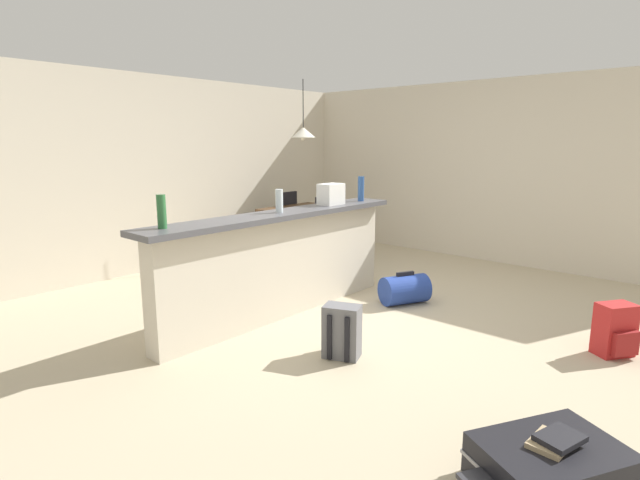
{
  "coord_description": "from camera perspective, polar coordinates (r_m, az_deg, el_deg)",
  "views": [
    {
      "loc": [
        -3.72,
        -2.83,
        1.66
      ],
      "look_at": [
        -0.01,
        0.44,
        0.68
      ],
      "focal_mm": 27.73,
      "sensor_mm": 36.0,
      "label": 1
    }
  ],
  "objects": [
    {
      "name": "ground_plane",
      "position": [
        4.97,
        3.93,
        -8.62
      ],
      "size": [
        13.0,
        13.0,
        0.05
      ],
      "primitive_type": "cube",
      "color": "#BCAD8E"
    },
    {
      "name": "wall_back",
      "position": [
        6.97,
        -16.4,
        7.41
      ],
      "size": [
        6.6,
        0.1,
        2.5
      ],
      "primitive_type": "cube",
      "color": "beige",
      "rests_on": "ground_plane"
    },
    {
      "name": "wall_right",
      "position": [
        7.47,
        16.7,
        7.62
      ],
      "size": [
        0.1,
        6.0,
        2.5
      ],
      "primitive_type": "cube",
      "color": "beige",
      "rests_on": "ground_plane"
    },
    {
      "name": "partition_half_wall",
      "position": [
        4.77,
        -4.42,
        -3.11
      ],
      "size": [
        2.8,
        0.2,
        0.96
      ],
      "primitive_type": "cube",
      "color": "beige",
      "rests_on": "ground_plane"
    },
    {
      "name": "bar_countertop",
      "position": [
        4.67,
        -4.51,
        2.92
      ],
      "size": [
        2.96,
        0.4,
        0.05
      ],
      "primitive_type": "cube",
      "color": "#4C4C51",
      "rests_on": "partition_half_wall"
    },
    {
      "name": "bottle_green",
      "position": [
        3.94,
        -17.82,
        3.14
      ],
      "size": [
        0.07,
        0.07,
        0.26
      ],
      "primitive_type": "cylinder",
      "color": "#2D6B38",
      "rests_on": "bar_countertop"
    },
    {
      "name": "bottle_clear",
      "position": [
        4.63,
        -4.73,
        4.52
      ],
      "size": [
        0.07,
        0.07,
        0.22
      ],
      "primitive_type": "cylinder",
      "color": "silver",
      "rests_on": "bar_countertop"
    },
    {
      "name": "bottle_blue",
      "position": [
        5.55,
        4.75,
        5.92
      ],
      "size": [
        0.07,
        0.07,
        0.28
      ],
      "primitive_type": "cylinder",
      "color": "#284C89",
      "rests_on": "bar_countertop"
    },
    {
      "name": "grocery_bag",
      "position": [
        5.21,
        1.27,
        5.31
      ],
      "size": [
        0.26,
        0.18,
        0.22
      ],
      "primitive_type": "cube",
      "color": "silver",
      "rests_on": "bar_countertop"
    },
    {
      "name": "dining_table",
      "position": [
        7.08,
        -1.98,
        2.99
      ],
      "size": [
        1.1,
        0.8,
        0.74
      ],
      "color": "#4C331E",
      "rests_on": "ground_plane"
    },
    {
      "name": "dining_chair_near_partition",
      "position": [
        6.78,
        1.37,
        1.5
      ],
      "size": [
        0.48,
        0.48,
        0.93
      ],
      "color": "black",
      "rests_on": "ground_plane"
    },
    {
      "name": "dining_chair_far_side",
      "position": [
        7.53,
        -4.34,
        2.45
      ],
      "size": [
        0.41,
        0.41,
        0.93
      ],
      "color": "black",
      "rests_on": "ground_plane"
    },
    {
      "name": "pendant_lamp",
      "position": [
        6.99,
        -1.94,
        12.31
      ],
      "size": [
        0.34,
        0.34,
        0.82
      ],
      "color": "black"
    },
    {
      "name": "suitcase_flat_black",
      "position": [
        2.88,
        24.99,
        -22.52
      ],
      "size": [
        0.88,
        0.77,
        0.22
      ],
      "color": "black",
      "rests_on": "ground_plane"
    },
    {
      "name": "backpack_red",
      "position": [
        4.59,
        30.93,
        -8.97
      ],
      "size": [
        0.34,
        0.33,
        0.42
      ],
      "color": "red",
      "rests_on": "ground_plane"
    },
    {
      "name": "backpack_grey",
      "position": [
        3.94,
        2.58,
        -10.55
      ],
      "size": [
        0.31,
        0.33,
        0.42
      ],
      "color": "slate",
      "rests_on": "ground_plane"
    },
    {
      "name": "duffel_bag_blue",
      "position": [
        5.25,
        9.74,
        -5.64
      ],
      "size": [
        0.56,
        0.48,
        0.34
      ],
      "color": "#233D93",
      "rests_on": "ground_plane"
    },
    {
      "name": "book_stack",
      "position": [
        2.82,
        25.51,
        -20.12
      ],
      "size": [
        0.27,
        0.23,
        0.06
      ],
      "color": "tan",
      "rests_on": "suitcase_flat_black"
    }
  ]
}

